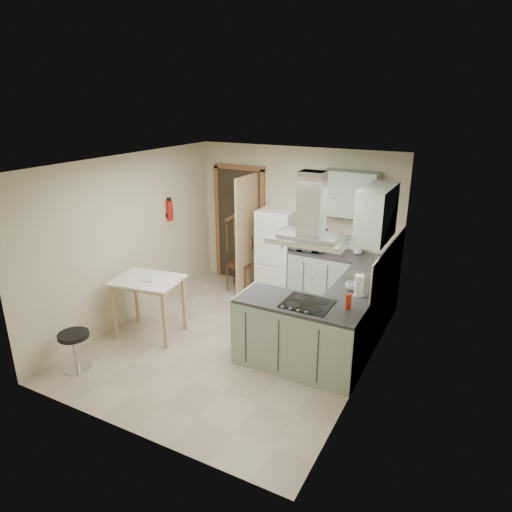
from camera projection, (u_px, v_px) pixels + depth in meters
The scene contains 28 objects.
floor at pixel (236, 341), 6.44m from camera, with size 4.20×4.20×0.00m, color tan.
ceiling at pixel (232, 162), 5.61m from camera, with size 4.20×4.20×0.00m, color silver.
back_wall at pixel (296, 221), 7.78m from camera, with size 3.60×3.60×0.00m, color #C3B797.
left_wall at pixel (130, 239), 6.82m from camera, with size 4.20×4.20×0.00m, color #C3B797.
right_wall at pixel (369, 282), 5.23m from camera, with size 4.20×4.20×0.00m, color #C3B797.
doorway at pixel (240, 225), 8.30m from camera, with size 1.10×0.12×2.10m, color brown.
fridge at pixel (278, 252), 7.78m from camera, with size 0.60×0.60×1.50m, color white.
counter_back at pixel (325, 277), 7.50m from camera, with size 1.08×0.60×0.90m, color #9EB2A0.
counter_right at pixel (364, 303), 6.57m from camera, with size 0.60×1.95×0.90m, color #9EB2A0.
splashback at pixel (351, 235), 7.38m from camera, with size 1.68×0.02×0.50m, color beige.
wall_cabinet_back at pixel (350, 194), 7.01m from camera, with size 0.85×0.35×0.70m, color #9EB2A0.
wall_cabinet_right at pixel (377, 214), 5.82m from camera, with size 0.35×0.90×0.70m, color #9EB2A0.
peninsula at pixel (299, 335), 5.69m from camera, with size 1.55×0.65×0.90m, color #9EB2A0.
hob at pixel (307, 304), 5.50m from camera, with size 0.58×0.50×0.01m, color black.
extractor_hood at pixel (310, 239), 5.22m from camera, with size 0.90×0.55×0.10m, color silver.
sink at pixel (363, 278), 6.27m from camera, with size 0.45×0.40×0.01m, color silver.
fire_extinguisher at pixel (170, 210), 7.46m from camera, with size 0.10×0.10×0.32m, color #B2140F.
drop_leaf_table at pixel (150, 307), 6.50m from camera, with size 0.92×0.69×0.86m, color #CFB57F.
bentwood_chair at pixel (239, 264), 8.04m from camera, with size 0.41×0.41×0.93m, color #4A3118.
stool at pixel (76, 351), 5.71m from camera, with size 0.38×0.38×0.51m, color black.
microwave at pixel (307, 240), 7.41m from camera, with size 0.57×0.39×0.32m, color black.
kettle at pixel (358, 248), 7.21m from camera, with size 0.14×0.14×0.21m, color silver.
cereal_box at pixel (338, 243), 7.30m from camera, with size 0.08×0.20×0.30m, color orange.
soap_bottle at pixel (378, 262), 6.62m from camera, with size 0.08×0.08×0.18m, color silver.
paper_towel at pixel (359, 285), 5.68m from camera, with size 0.11×0.11×0.29m, color white.
cup at pixel (351, 286), 5.88m from camera, with size 0.14×0.14×0.11m, color silver.
red_bottle at pixel (348, 302), 5.34m from camera, with size 0.07×0.07×0.19m, color #AC250E.
book at pixel (141, 275), 6.35m from camera, with size 0.19×0.25×0.11m, color #983234.
Camera 1 is at (2.90, -4.88, 3.28)m, focal length 32.00 mm.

